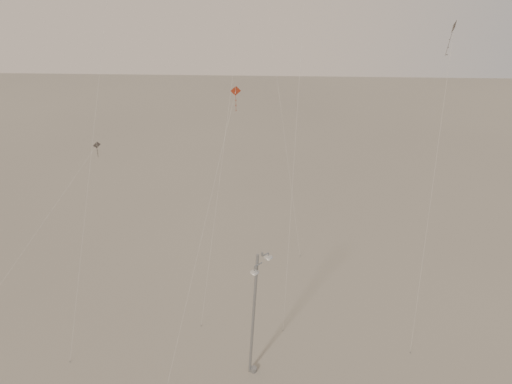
{
  "coord_description": "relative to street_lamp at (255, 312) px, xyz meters",
  "views": [
    {
      "loc": [
        1.33,
        -23.24,
        25.59
      ],
      "look_at": [
        0.12,
        5.0,
        11.15
      ],
      "focal_mm": 35.0,
      "sensor_mm": 36.0,
      "label": 1
    }
  ],
  "objects": [
    {
      "name": "kite_6",
      "position": [
        -14.41,
        7.43,
        3.8
      ],
      "size": [
        9.74,
        4.99,
        12.66
      ],
      "rotation": [
        0.0,
        0.0,
        0.56
      ],
      "color": "#332E2A",
      "rests_on": "ground"
    },
    {
      "name": "kite_3",
      "position": [
        -2.52,
        5.83,
        7.79
      ],
      "size": [
        4.33,
        10.68,
        16.98
      ],
      "rotation": [
        0.0,
        0.0,
        0.07
      ],
      "color": "maroon",
      "rests_on": "ground"
    },
    {
      "name": "kite_4",
      "position": [
        11.5,
        6.72,
        11.07
      ],
      "size": [
        1.27,
        6.36,
        21.17
      ],
      "rotation": [
        0.0,
        0.0,
        1.69
      ],
      "color": "#332E2A",
      "rests_on": "ground"
    },
    {
      "name": "street_lamp",
      "position": [
        0.0,
        0.0,
        0.0
      ],
      "size": [
        1.5,
        1.29,
        9.42
      ],
      "color": "gray",
      "rests_on": "ground"
    },
    {
      "name": "ground",
      "position": [
        -0.25,
        -0.71,
        -5.02
      ],
      "size": [
        160.0,
        160.0,
        0.0
      ],
      "primitive_type": "plane",
      "color": "gray",
      "rests_on": "ground"
    },
    {
      "name": "kite_1",
      "position": [
        -1.33,
        6.29,
        14.99
      ],
      "size": [
        3.91,
        3.21,
        26.25
      ],
      "rotation": [
        0.0,
        0.0,
        -1.02
      ],
      "color": "#332E2A",
      "rests_on": "ground"
    }
  ]
}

